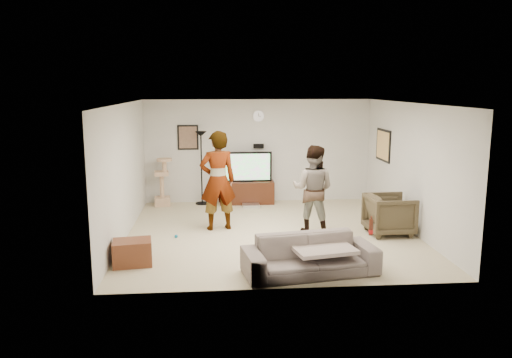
{
  "coord_description": "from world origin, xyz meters",
  "views": [
    {
      "loc": [
        -1.06,
        -9.37,
        2.82
      ],
      "look_at": [
        -0.27,
        0.2,
        1.03
      ],
      "focal_mm": 35.18,
      "sensor_mm": 36.0,
      "label": 1
    }
  ],
  "objects": [
    {
      "name": "armchair",
      "position": [
        2.27,
        -0.27,
        0.39
      ],
      "size": [
        0.88,
        0.86,
        0.77
      ],
      "primitive_type": "imported",
      "rotation": [
        0.0,
        0.0,
        1.61
      ],
      "color": "#403625",
      "rests_on": "floor"
    },
    {
      "name": "picture_back",
      "position": [
        -1.7,
        2.73,
        1.6
      ],
      "size": [
        0.42,
        0.03,
        0.52
      ],
      "primitive_type": "cube",
      "color": "brown",
      "rests_on": "wall_back"
    },
    {
      "name": "wall_right",
      "position": [
        2.75,
        0.0,
        1.25
      ],
      "size": [
        0.04,
        5.5,
        2.5
      ],
      "primitive_type": "cube",
      "color": "silver",
      "rests_on": "floor"
    },
    {
      "name": "tv",
      "position": [
        -0.3,
        2.5,
        0.9
      ],
      "size": [
        1.21,
        0.08,
        0.72
      ],
      "primitive_type": "cube",
      "color": "black",
      "rests_on": "tv_stand"
    },
    {
      "name": "ceiling",
      "position": [
        0.0,
        0.0,
        2.51
      ],
      "size": [
        5.5,
        5.5,
        0.02
      ],
      "primitive_type": "cube",
      "color": "white",
      "rests_on": "wall_back"
    },
    {
      "name": "sofa",
      "position": [
        0.35,
        -2.22,
        0.29
      ],
      "size": [
        2.11,
        1.09,
        0.59
      ],
      "primitive_type": "imported",
      "rotation": [
        0.0,
        0.0,
        0.16
      ],
      "color": "#6D615E",
      "rests_on": "floor"
    },
    {
      "name": "throw_blanket",
      "position": [
        0.55,
        -2.22,
        0.4
      ],
      "size": [
        1.02,
        0.86,
        0.06
      ],
      "primitive_type": "cube",
      "rotation": [
        0.0,
        0.0,
        0.19
      ],
      "color": "#BDA69E",
      "rests_on": "sofa"
    },
    {
      "name": "wall_speaker",
      "position": [
        0.0,
        2.69,
        1.38
      ],
      "size": [
        0.25,
        0.1,
        0.1
      ],
      "primitive_type": "cube",
      "color": "black",
      "rests_on": "wall_back"
    },
    {
      "name": "wall_back",
      "position": [
        0.0,
        2.75,
        1.25
      ],
      "size": [
        5.5,
        0.04,
        2.5
      ],
      "primitive_type": "cube",
      "color": "silver",
      "rests_on": "floor"
    },
    {
      "name": "beer_bottle",
      "position": [
        1.28,
        -2.22,
        0.71
      ],
      "size": [
        0.06,
        0.06,
        0.25
      ],
      "primitive_type": "cylinder",
      "color": "#461A0D",
      "rests_on": "sofa"
    },
    {
      "name": "floor_lamp",
      "position": [
        -1.39,
        2.54,
        0.88
      ],
      "size": [
        0.32,
        0.32,
        1.75
      ],
      "primitive_type": "cylinder",
      "color": "black",
      "rests_on": "floor"
    },
    {
      "name": "wall_left",
      "position": [
        -2.75,
        0.0,
        1.25
      ],
      "size": [
        0.04,
        5.5,
        2.5
      ],
      "primitive_type": "cube",
      "color": "silver",
      "rests_on": "floor"
    },
    {
      "name": "wall_front",
      "position": [
        0.0,
        -2.75,
        1.25
      ],
      "size": [
        5.5,
        0.04,
        2.5
      ],
      "primitive_type": "cube",
      "color": "silver",
      "rests_on": "floor"
    },
    {
      "name": "console_box",
      "position": [
        -0.23,
        2.11,
        0.04
      ],
      "size": [
        0.4,
        0.3,
        0.07
      ],
      "primitive_type": "cube",
      "color": "silver",
      "rests_on": "floor"
    },
    {
      "name": "tv_screen",
      "position": [
        -0.3,
        2.46,
        0.9
      ],
      "size": [
        1.11,
        0.01,
        0.63
      ],
      "primitive_type": "cube",
      "color": "#3DEF51",
      "rests_on": "tv"
    },
    {
      "name": "toy_ball",
      "position": [
        -1.81,
        -0.21,
        0.03
      ],
      "size": [
        0.07,
        0.07,
        0.07
      ],
      "primitive_type": "sphere",
      "color": "#0B6B95",
      "rests_on": "floor"
    },
    {
      "name": "person_left",
      "position": [
        -1.01,
        0.33,
        0.98
      ],
      "size": [
        0.8,
        0.62,
        1.97
      ],
      "primitive_type": "imported",
      "rotation": [
        0.0,
        0.0,
        3.36
      ],
      "color": "#A5A5A5",
      "rests_on": "floor"
    },
    {
      "name": "wall_clock",
      "position": [
        0.0,
        2.72,
        2.1
      ],
      "size": [
        0.26,
        0.04,
        0.26
      ],
      "primitive_type": "cylinder",
      "rotation": [
        1.57,
        0.0,
        0.0
      ],
      "color": "white",
      "rests_on": "wall_back"
    },
    {
      "name": "person_right",
      "position": [
        0.81,
        -0.03,
        0.85
      ],
      "size": [
        1.02,
        0.93,
        1.71
      ],
      "primitive_type": "imported",
      "rotation": [
        0.0,
        0.0,
        2.72
      ],
      "color": "navy",
      "rests_on": "floor"
    },
    {
      "name": "floor",
      "position": [
        0.0,
        0.0,
        -0.01
      ],
      "size": [
        5.5,
        5.5,
        0.02
      ],
      "primitive_type": "cube",
      "color": "#C3B58B",
      "rests_on": "ground"
    },
    {
      "name": "side_table",
      "position": [
        -2.4,
        -1.59,
        0.2
      ],
      "size": [
        0.66,
        0.53,
        0.4
      ],
      "primitive_type": "cube",
      "rotation": [
        0.0,
        0.0,
        0.14
      ],
      "color": "#592C19",
      "rests_on": "floor"
    },
    {
      "name": "cat_tree",
      "position": [
        -2.33,
        2.46,
        0.57
      ],
      "size": [
        0.41,
        0.41,
        1.14
      ],
      "primitive_type": "cube",
      "rotation": [
        0.0,
        0.0,
        0.12
      ],
      "color": "tan",
      "rests_on": "floor"
    },
    {
      "name": "picture_right",
      "position": [
        2.73,
        1.6,
        1.5
      ],
      "size": [
        0.03,
        0.78,
        0.62
      ],
      "primitive_type": "cube",
      "color": "#F1B26A",
      "rests_on": "wall_right"
    },
    {
      "name": "tv_stand",
      "position": [
        -0.3,
        2.5,
        0.27
      ],
      "size": [
        1.31,
        0.45,
        0.55
      ],
      "primitive_type": "cube",
      "color": "#33170C",
      "rests_on": "floor"
    }
  ]
}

